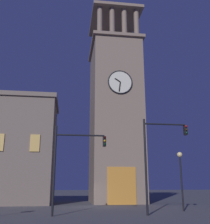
% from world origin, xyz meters
% --- Properties ---
extents(ground_plane, '(200.00, 200.00, 0.00)m').
position_xyz_m(ground_plane, '(0.00, 0.00, 0.00)').
color(ground_plane, '#4C4C51').
extents(clocktower, '(6.68, 8.28, 27.73)m').
position_xyz_m(clocktower, '(-3.69, -5.85, 10.87)').
color(clocktower, gray).
rests_on(clocktower, ground_plane).
extents(traffic_signal_near, '(3.43, 0.41, 6.87)m').
position_xyz_m(traffic_signal_near, '(-4.37, 8.68, 4.52)').
color(traffic_signal_near, black).
rests_on(traffic_signal_near, ground_plane).
extents(traffic_signal_mid, '(3.73, 0.41, 6.20)m').
position_xyz_m(traffic_signal_mid, '(2.00, 8.41, 4.03)').
color(traffic_signal_mid, black).
rests_on(traffic_signal_mid, ground_plane).
extents(street_lamp, '(0.44, 0.44, 4.75)m').
position_xyz_m(street_lamp, '(-7.16, 6.03, 3.35)').
color(street_lamp, black).
rests_on(street_lamp, ground_plane).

